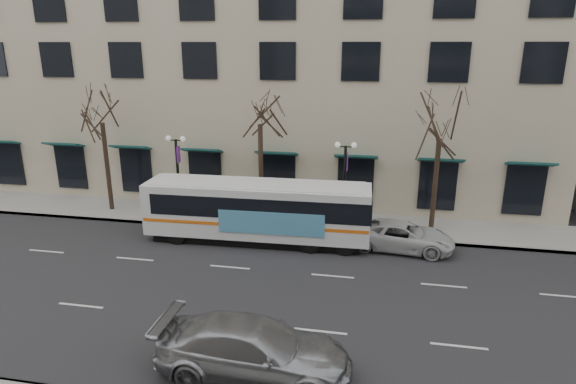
% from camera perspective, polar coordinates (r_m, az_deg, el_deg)
% --- Properties ---
extents(ground, '(160.00, 160.00, 0.00)m').
position_cam_1_polar(ground, '(21.87, -8.73, -11.41)').
color(ground, black).
rests_on(ground, ground).
extents(sidewalk_far, '(80.00, 4.00, 0.15)m').
position_cam_1_polar(sidewalk_far, '(28.98, 6.63, -3.80)').
color(sidewalk_far, gray).
rests_on(sidewalk_far, ground).
extents(building_hotel, '(40.00, 20.00, 24.00)m').
position_cam_1_polar(building_hotel, '(40.03, -1.96, 19.45)').
color(building_hotel, '#B9AA8D').
rests_on(building_hotel, ground).
extents(tree_far_left, '(3.60, 3.60, 8.34)m').
position_cam_1_polar(tree_far_left, '(31.84, -21.34, 9.35)').
color(tree_far_left, black).
rests_on(tree_far_left, ground).
extents(tree_far_mid, '(3.60, 3.60, 8.55)m').
position_cam_1_polar(tree_far_mid, '(27.88, -3.36, 9.96)').
color(tree_far_mid, black).
rests_on(tree_far_mid, ground).
extents(tree_far_right, '(3.60, 3.60, 8.06)m').
position_cam_1_polar(tree_far_right, '(27.32, 17.68, 8.01)').
color(tree_far_right, black).
rests_on(tree_far_right, ground).
extents(lamp_post_left, '(1.22, 0.45, 5.21)m').
position_cam_1_polar(lamp_post_left, '(29.68, -12.91, 2.19)').
color(lamp_post_left, black).
rests_on(lamp_post_left, ground).
extents(lamp_post_right, '(1.22, 0.45, 5.21)m').
position_cam_1_polar(lamp_post_right, '(27.32, 6.73, 1.23)').
color(lamp_post_right, black).
rests_on(lamp_post_right, ground).
extents(city_bus, '(12.24, 2.99, 3.30)m').
position_cam_1_polar(city_bus, '(26.06, -3.48, -2.10)').
color(city_bus, white).
rests_on(city_bus, ground).
extents(silver_car, '(6.42, 2.66, 1.86)m').
position_cam_1_polar(silver_car, '(16.40, -4.07, -18.10)').
color(silver_car, '#989A9F').
rests_on(silver_car, ground).
extents(white_pickup, '(5.54, 2.96, 1.48)m').
position_cam_1_polar(white_pickup, '(26.04, 13.39, -5.08)').
color(white_pickup, silver).
rests_on(white_pickup, ground).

